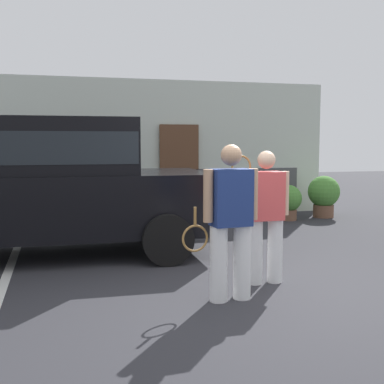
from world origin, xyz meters
name	(u,v)px	position (x,y,z in m)	size (l,w,h in m)	color
ground_plane	(263,293)	(0.00, 0.00, 0.00)	(40.00, 40.00, 0.00)	#2D2D33
parking_stripe_0	(6,276)	(-2.88, 1.50, 0.00)	(0.12, 4.40, 0.01)	silver
house_frontage	(158,153)	(0.01, 6.05, 1.45)	(8.07, 0.40, 3.10)	silver
parked_suv	(45,180)	(-2.40, 2.54, 1.15)	(4.65, 2.27, 2.05)	black
tennis_player_man	(230,221)	(-0.45, -0.13, 0.87)	(0.89, 0.29, 1.68)	white
tennis_player_woman	(265,214)	(0.18, 0.37, 0.84)	(0.74, 0.25, 1.60)	white
potted_plant_by_porch	(288,201)	(2.64, 4.75, 0.43)	(0.59, 0.59, 0.77)	brown
potted_plant_secondary	(324,194)	(3.60, 4.91, 0.52)	(0.72, 0.72, 0.94)	brown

